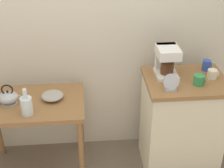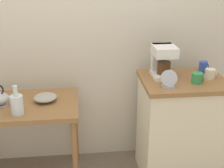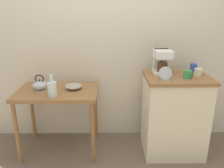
% 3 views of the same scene
% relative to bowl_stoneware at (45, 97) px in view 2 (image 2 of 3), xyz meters
% --- Properties ---
extents(back_wall, '(4.40, 0.10, 2.80)m').
position_rel_bowl_stoneware_xyz_m(back_wall, '(0.48, 0.38, 0.61)').
color(back_wall, beige).
rests_on(back_wall, ground_plane).
extents(wooden_table, '(0.87, 0.59, 0.75)m').
position_rel_bowl_stoneware_xyz_m(wooden_table, '(-0.17, -0.03, -0.13)').
color(wooden_table, olive).
rests_on(wooden_table, ground_plane).
extents(kitchen_counter, '(0.68, 0.55, 0.92)m').
position_rel_bowl_stoneware_xyz_m(kitchen_counter, '(1.13, -0.06, -0.32)').
color(kitchen_counter, beige).
rests_on(kitchen_counter, ground_plane).
extents(bowl_stoneware, '(0.19, 0.19, 0.06)m').
position_rel_bowl_stoneware_xyz_m(bowl_stoneware, '(0.00, 0.00, 0.00)').
color(bowl_stoneware, '#9E998C').
rests_on(bowl_stoneware, wooden_table).
extents(glass_carafe_vase, '(0.09, 0.09, 0.23)m').
position_rel_bowl_stoneware_xyz_m(glass_carafe_vase, '(-0.18, -0.21, 0.05)').
color(glass_carafe_vase, silver).
rests_on(glass_carafe_vase, wooden_table).
extents(coffee_maker, '(0.18, 0.22, 0.26)m').
position_rel_bowl_stoneware_xyz_m(coffee_maker, '(0.97, 0.04, 0.28)').
color(coffee_maker, white).
rests_on(coffee_maker, kitchen_counter).
extents(mug_tall_green, '(0.09, 0.09, 0.08)m').
position_rel_bowl_stoneware_xyz_m(mug_tall_green, '(1.20, -0.15, 0.18)').
color(mug_tall_green, '#338C4C').
rests_on(mug_tall_green, kitchen_counter).
extents(mug_small_cream, '(0.09, 0.08, 0.08)m').
position_rel_bowl_stoneware_xyz_m(mug_small_cream, '(1.35, -0.05, 0.17)').
color(mug_small_cream, beige).
rests_on(mug_small_cream, kitchen_counter).
extents(mug_blue, '(0.08, 0.07, 0.09)m').
position_rel_bowl_stoneware_xyz_m(mug_blue, '(1.34, 0.09, 0.18)').
color(mug_blue, '#2D4CAD').
rests_on(mug_blue, kitchen_counter).
extents(table_clock, '(0.13, 0.06, 0.14)m').
position_rel_bowl_stoneware_xyz_m(table_clock, '(0.95, -0.21, 0.20)').
color(table_clock, '#B2B5BA').
rests_on(table_clock, kitchen_counter).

